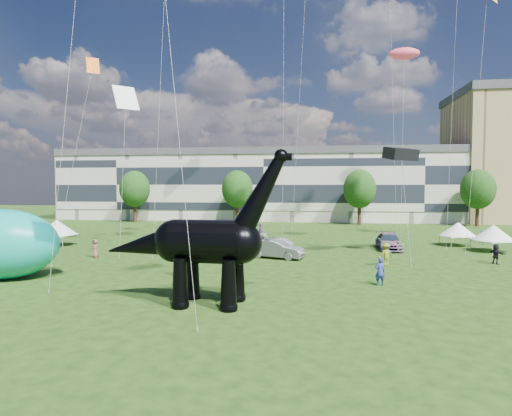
# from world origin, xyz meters

# --- Properties ---
(ground) EXTENTS (220.00, 220.00, 0.00)m
(ground) POSITION_xyz_m (0.00, 0.00, 0.00)
(ground) COLOR #16330C
(ground) RESTS_ON ground
(terrace_row) EXTENTS (78.00, 11.00, 12.00)m
(terrace_row) POSITION_xyz_m (-8.00, 62.00, 6.00)
(terrace_row) COLOR beige
(terrace_row) RESTS_ON ground
(tree_far_left) EXTENTS (5.20, 5.20, 9.44)m
(tree_far_left) POSITION_xyz_m (-30.00, 53.00, 6.29)
(tree_far_left) COLOR #382314
(tree_far_left) RESTS_ON ground
(tree_mid_left) EXTENTS (5.20, 5.20, 9.44)m
(tree_mid_left) POSITION_xyz_m (-12.00, 53.00, 6.29)
(tree_mid_left) COLOR #382314
(tree_mid_left) RESTS_ON ground
(tree_mid_right) EXTENTS (5.20, 5.20, 9.44)m
(tree_mid_right) POSITION_xyz_m (8.00, 53.00, 6.29)
(tree_mid_right) COLOR #382314
(tree_mid_right) RESTS_ON ground
(tree_far_right) EXTENTS (5.20, 5.20, 9.44)m
(tree_far_right) POSITION_xyz_m (26.00, 53.00, 6.29)
(tree_far_right) COLOR #382314
(tree_far_right) RESTS_ON ground
(dinosaur_sculpture) EXTENTS (10.44, 2.99, 8.53)m
(dinosaur_sculpture) POSITION_xyz_m (-5.40, 4.67, 3.22)
(dinosaur_sculpture) COLOR black
(dinosaur_sculpture) RESTS_ON ground
(car_silver) EXTENTS (3.32, 4.20, 1.34)m
(car_silver) POSITION_xyz_m (-12.98, 21.44, 0.67)
(car_silver) COLOR #A4A5A8
(car_silver) RESTS_ON ground
(car_grey) EXTENTS (5.10, 3.01, 1.59)m
(car_grey) POSITION_xyz_m (-2.60, 19.55, 0.79)
(car_grey) COLOR slate
(car_grey) RESTS_ON ground
(car_white) EXTENTS (6.06, 3.23, 1.62)m
(car_white) POSITION_xyz_m (-4.21, 24.57, 0.81)
(car_white) COLOR silver
(car_white) RESTS_ON ground
(car_dark) EXTENTS (2.29, 5.43, 1.57)m
(car_dark) POSITION_xyz_m (8.08, 26.25, 0.78)
(car_dark) COLOR #595960
(car_dark) RESTS_ON ground
(gazebo_near) EXTENTS (4.86, 4.86, 2.60)m
(gazebo_near) POSITION_xyz_m (17.72, 25.99, 1.83)
(gazebo_near) COLOR white
(gazebo_near) RESTS_ON ground
(gazebo_far) EXTENTS (4.11, 4.11, 2.49)m
(gazebo_far) POSITION_xyz_m (15.69, 29.79, 1.75)
(gazebo_far) COLOR white
(gazebo_far) RESTS_ON ground
(gazebo_left) EXTENTS (4.04, 4.04, 2.76)m
(gazebo_left) POSITION_xyz_m (-26.18, 24.21, 1.94)
(gazebo_left) COLOR silver
(gazebo_left) RESTS_ON ground
(inflatable_teal) EXTENTS (8.26, 5.86, 4.77)m
(inflatable_teal) POSITION_xyz_m (-20.40, 8.85, 2.38)
(inflatable_teal) COLOR #0DA493
(inflatable_teal) RESTS_ON ground
(visitors) EXTENTS (48.05, 43.82, 1.88)m
(visitors) POSITION_xyz_m (-3.11, 15.62, 0.87)
(visitors) COLOR gray
(visitors) RESTS_ON ground
(kites) EXTENTS (54.62, 46.14, 30.16)m
(kites) POSITION_xyz_m (6.58, 35.25, 25.34)
(kites) COLOR #F33710
(kites) RESTS_ON ground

